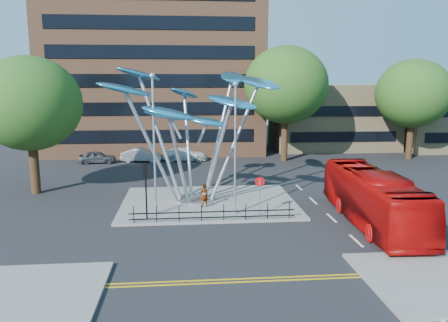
{
  "coord_description": "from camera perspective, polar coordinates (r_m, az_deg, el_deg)",
  "views": [
    {
      "loc": [
        -2.56,
        -23.54,
        8.45
      ],
      "look_at": [
        -0.11,
        4.0,
        3.38
      ],
      "focal_mm": 35.0,
      "sensor_mm": 36.0,
      "label": 1
    }
  ],
  "objects": [
    {
      "name": "tree_right",
      "position": [
        46.75,
        8.08,
        9.79
      ],
      "size": [
        8.8,
        8.8,
        12.11
      ],
      "color": "black",
      "rests_on": "ground"
    },
    {
      "name": "no_entry_sign_island",
      "position": [
        27.28,
        4.7,
        -3.72
      ],
      "size": [
        0.6,
        0.1,
        2.45
      ],
      "color": "#9EA0A5",
      "rests_on": "traffic_island"
    },
    {
      "name": "parked_car_right",
      "position": [
        47.19,
        -5.12,
        0.9
      ],
      "size": [
        4.88,
        2.13,
        1.4
      ],
      "primitive_type": "imported",
      "rotation": [
        0.0,
        0.0,
        1.53
      ],
      "color": "silver",
      "rests_on": "ground"
    },
    {
      "name": "red_bus",
      "position": [
        27.56,
        18.82,
        -4.56
      ],
      "size": [
        3.21,
        11.63,
        3.21
      ],
      "primitive_type": "imported",
      "rotation": [
        0.0,
        0.0,
        -0.04
      ],
      "color": "#AC0807",
      "rests_on": "ground"
    },
    {
      "name": "street_lamp_left",
      "position": [
        27.29,
        -9.15,
        3.75
      ],
      "size": [
        0.36,
        0.36,
        8.8
      ],
      "color": "#9EA0A5",
      "rests_on": "traffic_island"
    },
    {
      "name": "parked_car_left",
      "position": [
        47.34,
        -16.2,
        0.48
      ],
      "size": [
        3.86,
        1.76,
        1.28
      ],
      "primitive_type": "imported",
      "rotation": [
        0.0,
        0.0,
        1.64
      ],
      "color": "#46494E",
      "rests_on": "ground"
    },
    {
      "name": "pedestrian_railing_front",
      "position": [
        26.5,
        -1.49,
        -6.95
      ],
      "size": [
        10.0,
        0.06,
        1.0
      ],
      "color": "black",
      "rests_on": "traffic_island"
    },
    {
      "name": "parked_car_mid",
      "position": [
        47.15,
        -10.72,
        0.76
      ],
      "size": [
        4.41,
        1.91,
        1.41
      ],
      "primitive_type": "imported",
      "rotation": [
        0.0,
        0.0,
        1.47
      ],
      "color": "#ADAEB5",
      "rests_on": "ground"
    },
    {
      "name": "traffic_light_island",
      "position": [
        26.8,
        -10.2,
        -2.35
      ],
      "size": [
        0.28,
        0.18,
        3.42
      ],
      "color": "black",
      "rests_on": "traffic_island"
    },
    {
      "name": "street_lamp_right",
      "position": [
        26.93,
        1.48,
        3.23
      ],
      "size": [
        0.36,
        0.36,
        8.3
      ],
      "color": "#9EA0A5",
      "rests_on": "traffic_island"
    },
    {
      "name": "pedestrian",
      "position": [
        29.2,
        -2.61,
        -4.54
      ],
      "size": [
        0.67,
        0.55,
        1.56
      ],
      "primitive_type": "imported",
      "rotation": [
        0.0,
        0.0,
        3.5
      ],
      "color": "gray",
      "rests_on": "traffic_island"
    },
    {
      "name": "tree_far",
      "position": [
        51.76,
        23.48,
        8.06
      ],
      "size": [
        8.0,
        8.0,
        10.81
      ],
      "color": "black",
      "rests_on": "ground"
    },
    {
      "name": "brick_tower",
      "position": [
        56.03,
        -8.97,
        16.99
      ],
      "size": [
        25.0,
        15.0,
        30.0
      ],
      "primitive_type": "cube",
      "color": "brown",
      "rests_on": "ground"
    },
    {
      "name": "double_yellow_far",
      "position": [
        19.37,
        3.13,
        -15.47
      ],
      "size": [
        40.0,
        0.12,
        0.01
      ],
      "primitive_type": "cube",
      "color": "gold",
      "rests_on": "ground"
    },
    {
      "name": "double_yellow_near",
      "position": [
        19.64,
        3.0,
        -15.09
      ],
      "size": [
        40.0,
        0.12,
        0.01
      ],
      "primitive_type": "cube",
      "color": "gold",
      "rests_on": "ground"
    },
    {
      "name": "traffic_island",
      "position": [
        30.75,
        -2.0,
        -5.42
      ],
      "size": [
        12.0,
        9.0,
        0.15
      ],
      "primitive_type": "cube",
      "color": "slate",
      "rests_on": "ground"
    },
    {
      "name": "leaf_sculpture",
      "position": [
        30.27,
        -4.19,
        7.38
      ],
      "size": [
        12.72,
        9.54,
        9.51
      ],
      "color": "#9EA0A5",
      "rests_on": "traffic_island"
    },
    {
      "name": "tree_left",
      "position": [
        35.48,
        -24.07,
        6.82
      ],
      "size": [
        7.6,
        7.6,
        10.32
      ],
      "color": "black",
      "rests_on": "ground"
    },
    {
      "name": "ground",
      "position": [
        25.15,
        1.07,
        -9.25
      ],
      "size": [
        120.0,
        120.0,
        0.0
      ],
      "primitive_type": "plane",
      "color": "black",
      "rests_on": "ground"
    },
    {
      "name": "low_building_near",
      "position": [
        56.84,
        14.05,
        5.6
      ],
      "size": [
        15.0,
        8.0,
        8.0
      ],
      "primitive_type": "cube",
      "color": "tan",
      "rests_on": "ground"
    },
    {
      "name": "low_building_far",
      "position": [
        61.17,
        27.19,
        4.61
      ],
      "size": [
        12.0,
        8.0,
        7.0
      ],
      "primitive_type": "cube",
      "color": "tan",
      "rests_on": "ground"
    }
  ]
}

